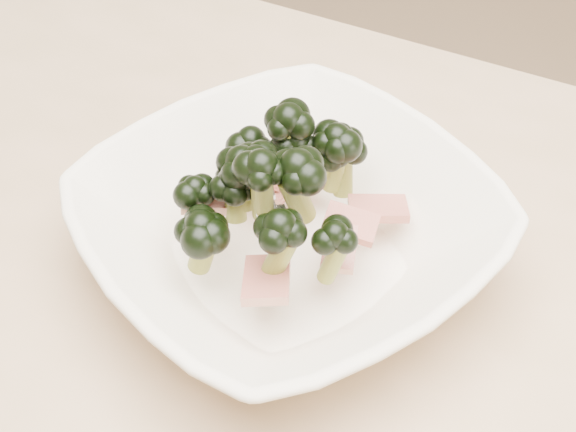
{
  "coord_description": "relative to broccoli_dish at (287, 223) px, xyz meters",
  "views": [
    {
      "loc": [
        0.08,
        -0.3,
        1.21
      ],
      "look_at": [
        -0.11,
        0.07,
        0.8
      ],
      "focal_mm": 50.0,
      "sensor_mm": 36.0,
      "label": 1
    }
  ],
  "objects": [
    {
      "name": "broccoli_dish",
      "position": [
        0.0,
        0.0,
        0.0
      ],
      "size": [
        0.38,
        0.38,
        0.13
      ],
      "color": "white",
      "rests_on": "dining_table"
    }
  ]
}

